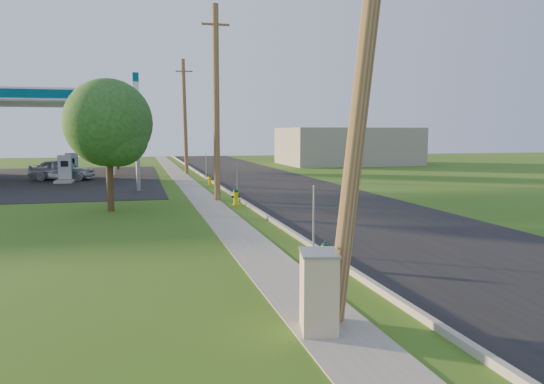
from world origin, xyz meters
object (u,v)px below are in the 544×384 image
at_px(utility_cabinet, 319,292).
at_px(car_silver, 62,170).
at_px(hydrant_mid, 236,197).
at_px(hydrant_far, 210,180).
at_px(fuel_pump_ne, 65,172).
at_px(tree_verge, 110,126).
at_px(hydrant_near, 325,255).
at_px(utility_pole_near, 365,56).
at_px(utility_pole_far, 185,117).
at_px(utility_pole_mid, 216,103).
at_px(price_pylon, 136,99).
at_px(tree_lot, 117,116).
at_px(fuel_pump_se, 72,168).

relative_size(utility_cabinet, car_silver, 0.31).
xyz_separation_m(hydrant_mid, utility_cabinet, (-1.55, -16.41, 0.32)).
distance_m(hydrant_far, car_silver, 11.67).
relative_size(hydrant_far, utility_cabinet, 0.48).
bearing_deg(fuel_pump_ne, tree_verge, -75.99).
distance_m(tree_verge, hydrant_near, 13.54).
relative_size(utility_pole_near, utility_pole_far, 1.00).
distance_m(utility_pole_near, utility_pole_mid, 18.00).
bearing_deg(car_silver, utility_pole_far, -53.62).
bearing_deg(hydrant_far, hydrant_near, -90.25).
distance_m(utility_pole_mid, hydrant_far, 9.71).
distance_m(price_pylon, car_silver, 11.45).
bearing_deg(utility_pole_mid, tree_verge, -153.57).
distance_m(utility_pole_far, hydrant_near, 32.63).
bearing_deg(hydrant_mid, fuel_pump_ne, 122.41).
height_order(utility_pole_near, hydrant_far, utility_pole_near).
bearing_deg(fuel_pump_ne, utility_pole_mid, -55.60).
bearing_deg(utility_pole_near, tree_lot, 97.42).
xyz_separation_m(utility_pole_mid, price_pylon, (-3.90, 5.50, 0.48)).
bearing_deg(tree_verge, car_silver, 104.01).
distance_m(utility_pole_near, hydrant_mid, 16.64).
relative_size(hydrant_far, car_silver, 0.15).
height_order(fuel_pump_ne, hydrant_mid, fuel_pump_ne).
relative_size(fuel_pump_se, hydrant_far, 4.62).
relative_size(fuel_pump_ne, fuel_pump_se, 1.00).
distance_m(fuel_pump_se, car_silver, 2.55).
relative_size(fuel_pump_se, price_pylon, 0.47).
height_order(hydrant_far, car_silver, car_silver).
bearing_deg(utility_cabinet, car_silver, 104.21).
xyz_separation_m(tree_verge, car_silver, (-4.24, 16.98, -2.96)).
bearing_deg(utility_cabinet, utility_pole_mid, 87.04).
relative_size(price_pylon, car_silver, 1.49).
bearing_deg(fuel_pump_ne, fuel_pump_se, 90.00).
distance_m(price_pylon, hydrant_mid, 10.06).
relative_size(utility_pole_far, car_silver, 2.07).
bearing_deg(tree_verge, utility_cabinet, -75.58).
bearing_deg(utility_pole_far, hydrant_near, -88.86).
bearing_deg(utility_pole_far, price_pylon, -107.33).
xyz_separation_m(utility_pole_mid, hydrant_far, (0.75, 8.51, -4.61)).
bearing_deg(utility_pole_far, hydrant_mid, -88.28).
xyz_separation_m(utility_pole_near, hydrant_mid, (0.60, 16.04, -4.40)).
bearing_deg(hydrant_near, tree_lot, 99.02).
bearing_deg(tree_verge, hydrant_far, 62.31).
height_order(price_pylon, utility_cabinet, price_pylon).
distance_m(utility_pole_mid, utility_pole_far, 18.00).
xyz_separation_m(utility_pole_mid, hydrant_near, (0.64, -14.32, -4.61)).
bearing_deg(fuel_pump_ne, tree_lot, 75.13).
height_order(tree_lot, hydrant_mid, tree_lot).
bearing_deg(fuel_pump_ne, car_silver, 104.01).
relative_size(utility_pole_near, car_silver, 2.07).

